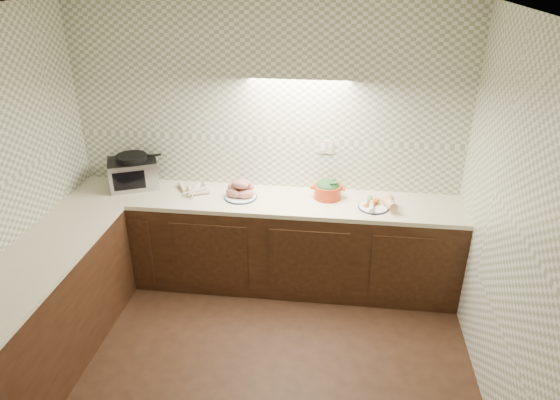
# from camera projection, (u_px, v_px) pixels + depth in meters

# --- Properties ---
(room) EXTENTS (3.60, 3.60, 2.60)m
(room) POSITION_uv_depth(u_px,v_px,m) (221.00, 198.00, 2.89)
(room) COLOR black
(room) RESTS_ON ground
(counter) EXTENTS (3.60, 3.60, 0.90)m
(counter) POSITION_uv_depth(u_px,v_px,m) (166.00, 287.00, 4.09)
(counter) COLOR black
(counter) RESTS_ON ground
(toaster_oven) EXTENTS (0.54, 0.49, 0.32)m
(toaster_oven) POSITION_uv_depth(u_px,v_px,m) (133.00, 172.00, 4.74)
(toaster_oven) COLOR black
(toaster_oven) RESTS_ON counter
(parsnip_pile) EXTENTS (0.38, 0.35, 0.07)m
(parsnip_pile) POSITION_uv_depth(u_px,v_px,m) (192.00, 190.00, 4.65)
(parsnip_pile) COLOR beige
(parsnip_pile) RESTS_ON counter
(sweet_potato_plate) EXTENTS (0.30, 0.30, 0.18)m
(sweet_potato_plate) POSITION_uv_depth(u_px,v_px,m) (241.00, 190.00, 4.54)
(sweet_potato_plate) COLOR #182545
(sweet_potato_plate) RESTS_ON counter
(onion_bowl) EXTENTS (0.16, 0.16, 0.12)m
(onion_bowl) POSITION_uv_depth(u_px,v_px,m) (241.00, 187.00, 4.66)
(onion_bowl) COLOR black
(onion_bowl) RESTS_ON counter
(dutch_oven) EXTENTS (0.31, 0.25, 0.17)m
(dutch_oven) POSITION_uv_depth(u_px,v_px,m) (328.00, 189.00, 4.53)
(dutch_oven) COLOR #B62E11
(dutch_oven) RESTS_ON counter
(veg_plate) EXTENTS (0.33, 0.31, 0.13)m
(veg_plate) POSITION_uv_depth(u_px,v_px,m) (380.00, 203.00, 4.37)
(veg_plate) COLOR #182545
(veg_plate) RESTS_ON counter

